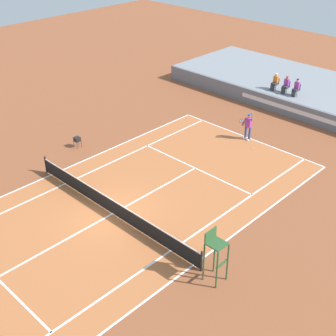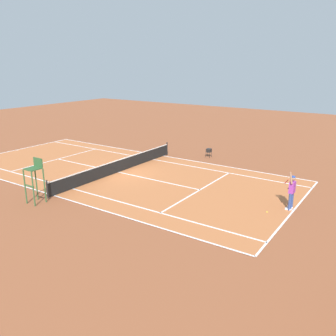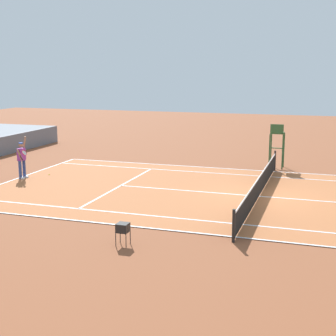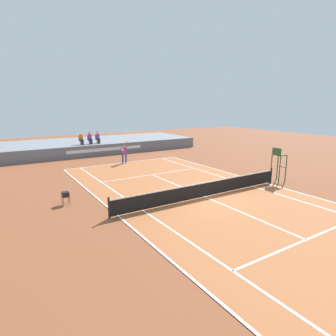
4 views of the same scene
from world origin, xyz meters
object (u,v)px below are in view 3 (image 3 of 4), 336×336
tennis_ball (49,175)px  ball_hopper (123,227)px  tennis_player (22,159)px  umpire_chair (277,140)px

tennis_ball → ball_hopper: size_ratio=0.10×
tennis_player → ball_hopper: size_ratio=2.98×
tennis_ball → umpire_chair: (5.61, -10.83, 1.52)m
ball_hopper → tennis_player: bearing=49.7°
tennis_player → ball_hopper: tennis_player is taller
umpire_chair → tennis_ball: bearing=117.4°
tennis_player → umpire_chair: 13.45m
tennis_player → tennis_ball: bearing=-38.1°
tennis_player → umpire_chair: bearing=-60.2°
tennis_ball → umpire_chair: size_ratio=0.03×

